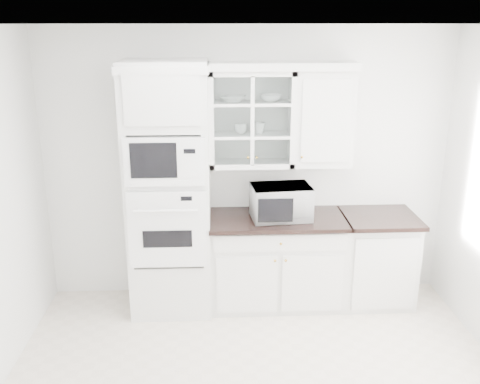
{
  "coord_description": "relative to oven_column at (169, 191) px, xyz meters",
  "views": [
    {
      "loc": [
        -0.3,
        -3.38,
        2.71
      ],
      "look_at": [
        -0.1,
        1.05,
        1.3
      ],
      "focal_mm": 40.0,
      "sensor_mm": 36.0,
      "label": 1
    }
  ],
  "objects": [
    {
      "name": "oven_column",
      "position": [
        0.0,
        0.0,
        0.0
      ],
      "size": [
        0.76,
        0.68,
        2.4
      ],
      "color": "silver",
      "rests_on": "ground"
    },
    {
      "name": "bowl_b",
      "position": [
        0.96,
        0.18,
        0.84
      ],
      "size": [
        0.25,
        0.25,
        0.06
      ],
      "primitive_type": "imported",
      "rotation": [
        0.0,
        0.0,
        0.33
      ],
      "color": "white",
      "rests_on": "upper_cabinet_glass"
    },
    {
      "name": "extra_base_cabinet",
      "position": [
        2.03,
        0.03,
        -0.74
      ],
      "size": [
        0.72,
        0.67,
        0.92
      ],
      "color": "silver",
      "rests_on": "ground"
    },
    {
      "name": "cup_b",
      "position": [
        0.86,
        0.17,
        0.56
      ],
      "size": [
        0.13,
        0.13,
        0.11
      ],
      "primitive_type": "imported",
      "rotation": [
        0.0,
        0.0,
        0.14
      ],
      "color": "white",
      "rests_on": "upper_cabinet_glass"
    },
    {
      "name": "upper_cabinet_glass",
      "position": [
        0.78,
        0.17,
        0.65
      ],
      "size": [
        0.8,
        0.33,
        0.9
      ],
      "color": "silver",
      "rests_on": "room_shell"
    },
    {
      "name": "upper_cabinet_solid",
      "position": [
        1.46,
        0.17,
        0.65
      ],
      "size": [
        0.55,
        0.33,
        0.9
      ],
      "primitive_type": "cube",
      "color": "silver",
      "rests_on": "room_shell"
    },
    {
      "name": "base_cabinet_run",
      "position": [
        1.03,
        0.03,
        -0.74
      ],
      "size": [
        1.32,
        0.67,
        0.92
      ],
      "color": "silver",
      "rests_on": "ground"
    },
    {
      "name": "bowl_a",
      "position": [
        0.61,
        0.16,
        0.84
      ],
      "size": [
        0.27,
        0.27,
        0.06
      ],
      "primitive_type": "imported",
      "rotation": [
        0.0,
        0.0,
        -0.23
      ],
      "color": "white",
      "rests_on": "upper_cabinet_glass"
    },
    {
      "name": "crown_molding",
      "position": [
        0.68,
        0.14,
        1.14
      ],
      "size": [
        2.14,
        0.38,
        0.07
      ],
      "primitive_type": "cube",
      "color": "white",
      "rests_on": "room_shell"
    },
    {
      "name": "room_shell",
      "position": [
        0.75,
        -0.99,
        0.58
      ],
      "size": [
        4.0,
        3.5,
        2.7
      ],
      "color": "white",
      "rests_on": "ground"
    },
    {
      "name": "cup_a",
      "position": [
        0.68,
        0.16,
        0.56
      ],
      "size": [
        0.14,
        0.14,
        0.1
      ],
      "primitive_type": "imported",
      "rotation": [
        0.0,
        0.0,
        -0.19
      ],
      "color": "white",
      "rests_on": "upper_cabinet_glass"
    },
    {
      "name": "countertop_microwave",
      "position": [
        1.05,
        0.0,
        -0.12
      ],
      "size": [
        0.59,
        0.51,
        0.32
      ],
      "primitive_type": "imported",
      "rotation": [
        0.0,
        0.0,
        3.24
      ],
      "color": "white",
      "rests_on": "base_cabinet_run"
    }
  ]
}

